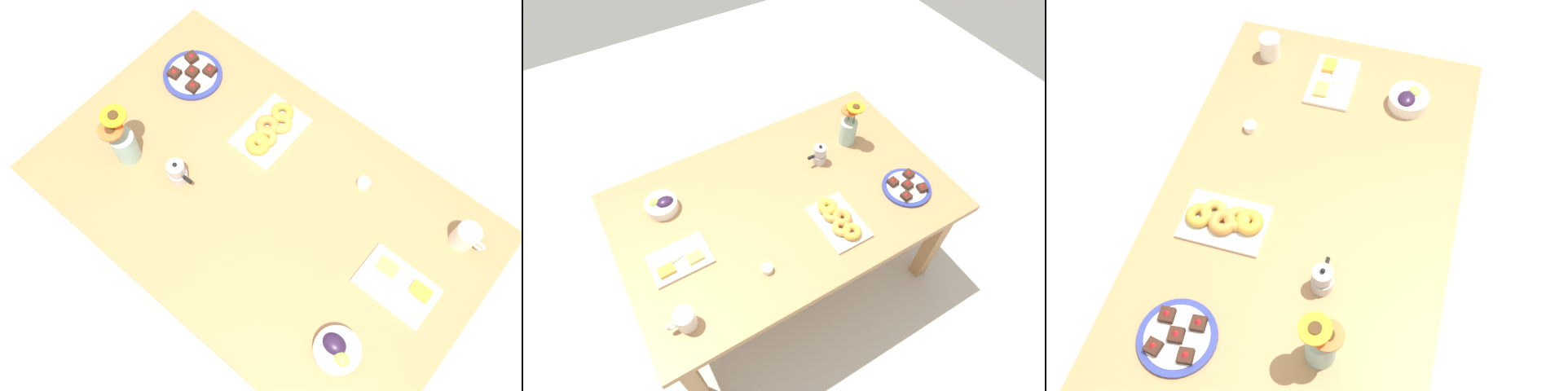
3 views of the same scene
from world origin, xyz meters
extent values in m
plane|color=#B7B2A8|center=(0.00, 0.00, 0.00)|extent=(6.00, 6.00, 0.00)
cube|color=#A87A4C|center=(0.00, 0.00, 0.72)|extent=(1.60, 1.00, 0.04)
cube|color=#A87A4C|center=(0.72, -0.42, 0.35)|extent=(0.07, 0.07, 0.70)
cube|color=#A87A4C|center=(0.72, 0.42, 0.35)|extent=(0.07, 0.07, 0.70)
cylinder|color=white|center=(0.63, 0.33, 0.79)|extent=(0.08, 0.08, 0.09)
cylinder|color=brown|center=(0.63, 0.33, 0.83)|extent=(0.07, 0.07, 0.00)
torus|color=white|center=(0.69, 0.33, 0.79)|extent=(0.05, 0.01, 0.05)
cylinder|color=white|center=(0.52, -0.25, 0.77)|extent=(0.15, 0.15, 0.05)
ellipsoid|color=#2D1938|center=(0.50, -0.24, 0.79)|extent=(0.08, 0.07, 0.04)
ellipsoid|color=#9EC14C|center=(0.55, -0.26, 0.79)|extent=(0.05, 0.05, 0.04)
cube|color=white|center=(0.55, 0.05, 0.75)|extent=(0.26, 0.17, 0.01)
cube|color=#EFB74C|center=(0.49, 0.08, 0.76)|extent=(0.07, 0.05, 0.01)
cube|color=white|center=(0.57, 0.03, 0.76)|extent=(0.08, 0.06, 0.01)
cube|color=orange|center=(0.62, 0.08, 0.76)|extent=(0.07, 0.05, 0.02)
cube|color=white|center=(-0.15, 0.24, 0.75)|extent=(0.19, 0.28, 0.01)
torus|color=gold|center=(-0.15, 0.16, 0.77)|extent=(0.10, 0.10, 0.04)
torus|color=#C98E40|center=(-0.14, 0.20, 0.77)|extent=(0.11, 0.11, 0.03)
torus|color=#CC8139|center=(-0.17, 0.24, 0.77)|extent=(0.10, 0.10, 0.04)
torus|color=gold|center=(-0.14, 0.28, 0.77)|extent=(0.12, 0.12, 0.03)
torus|color=gold|center=(-0.16, 0.32, 0.77)|extent=(0.12, 0.12, 0.03)
cylinder|color=white|center=(0.25, 0.29, 0.75)|extent=(0.05, 0.05, 0.03)
cylinder|color=#C68923|center=(0.25, 0.29, 0.76)|extent=(0.04, 0.04, 0.01)
cylinder|color=navy|center=(-0.56, 0.24, 0.75)|extent=(0.24, 0.24, 0.01)
cylinder|color=white|center=(-0.56, 0.24, 0.75)|extent=(0.20, 0.20, 0.01)
cube|color=#381E14|center=(-0.61, 0.29, 0.77)|extent=(0.05, 0.05, 0.02)
cone|color=red|center=(-0.61, 0.29, 0.79)|extent=(0.02, 0.02, 0.01)
cube|color=#381E14|center=(-0.51, 0.29, 0.77)|extent=(0.05, 0.05, 0.02)
cone|color=red|center=(-0.51, 0.29, 0.79)|extent=(0.02, 0.02, 0.01)
cube|color=#381E14|center=(-0.61, 0.19, 0.77)|extent=(0.05, 0.05, 0.02)
cone|color=red|center=(-0.61, 0.19, 0.79)|extent=(0.02, 0.02, 0.01)
cube|color=#381E14|center=(-0.51, 0.19, 0.77)|extent=(0.05, 0.05, 0.02)
cone|color=red|center=(-0.51, 0.19, 0.79)|extent=(0.02, 0.02, 0.01)
cube|color=#381E14|center=(-0.56, 0.24, 0.77)|extent=(0.05, 0.05, 0.02)
cone|color=red|center=(-0.56, 0.24, 0.79)|extent=(0.02, 0.02, 0.01)
cylinder|color=#99C1B7|center=(-0.49, -0.18, 0.81)|extent=(0.09, 0.09, 0.14)
cylinder|color=#3D702D|center=(-0.51, -0.16, 0.93)|extent=(0.01, 0.01, 0.10)
cylinder|color=orange|center=(-0.51, -0.16, 0.98)|extent=(0.09, 0.09, 0.01)
cylinder|color=#472D14|center=(-0.51, -0.16, 0.99)|extent=(0.04, 0.04, 0.01)
cylinder|color=#3D702D|center=(-0.50, -0.20, 0.91)|extent=(0.01, 0.01, 0.06)
cylinder|color=orange|center=(-0.50, -0.20, 0.94)|extent=(0.09, 0.09, 0.01)
cylinder|color=#472D14|center=(-0.50, -0.20, 0.95)|extent=(0.04, 0.04, 0.01)
cylinder|color=#B7B7BC|center=(-0.29, -0.13, 0.77)|extent=(0.07, 0.07, 0.05)
cylinder|color=#B7B7BC|center=(-0.29, -0.13, 0.79)|extent=(0.05, 0.05, 0.01)
cylinder|color=#B7B7BC|center=(-0.29, -0.13, 0.82)|extent=(0.06, 0.06, 0.04)
sphere|color=black|center=(-0.29, -0.13, 0.85)|extent=(0.02, 0.02, 0.02)
cube|color=black|center=(-0.23, -0.13, 0.80)|extent=(0.04, 0.01, 0.01)
camera|label=1|loc=(0.46, -0.55, 2.43)|focal=35.00mm
camera|label=2|loc=(0.59, 1.01, 2.32)|focal=28.00mm
camera|label=3|loc=(-1.01, -0.28, 2.41)|focal=40.00mm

